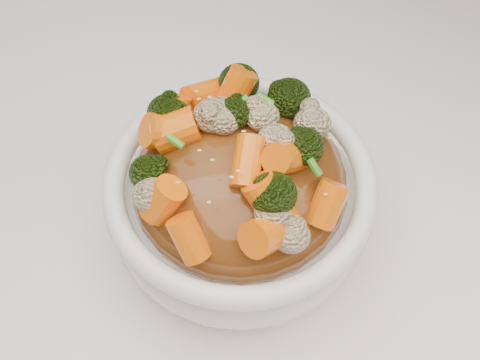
{
  "coord_description": "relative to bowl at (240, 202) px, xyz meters",
  "views": [
    {
      "loc": [
        -0.01,
        -0.18,
        1.17
      ],
      "look_at": [
        -0.01,
        0.05,
        0.82
      ],
      "focal_mm": 42.0,
      "sensor_mm": 36.0,
      "label": 1
    }
  ],
  "objects": [
    {
      "name": "sauce_base",
      "position": [
        -0.0,
        0.0,
        0.03
      ],
      "size": [
        0.21,
        0.21,
        0.09
      ],
      "primitive_type": "ellipsoid",
      "rotation": [
        0.0,
        0.0,
        -0.43
      ],
      "color": "#623210",
      "rests_on": "bowl"
    },
    {
      "name": "cauliflower",
      "position": [
        -0.0,
        0.0,
        0.08
      ],
      "size": [
        0.21,
        0.21,
        0.03
      ],
      "primitive_type": null,
      "rotation": [
        0.0,
        0.0,
        -0.43
      ],
      "color": "beige",
      "rests_on": "sauce_base"
    },
    {
      "name": "carrots",
      "position": [
        -0.0,
        0.0,
        0.09
      ],
      "size": [
        0.21,
        0.21,
        0.05
      ],
      "primitive_type": null,
      "rotation": [
        0.0,
        0.0,
        -0.43
      ],
      "color": "orange",
      "rests_on": "sauce_base"
    },
    {
      "name": "bowl",
      "position": [
        0.0,
        0.0,
        0.0
      ],
      "size": [
        0.27,
        0.27,
        0.08
      ],
      "primitive_type": null,
      "rotation": [
        0.0,
        0.0,
        -0.43
      ],
      "color": "white",
      "rests_on": "tablecloth"
    },
    {
      "name": "tablecloth",
      "position": [
        0.01,
        -0.05,
        -0.06
      ],
      "size": [
        1.2,
        0.8,
        0.04
      ],
      "primitive_type": "cube",
      "color": "white",
      "rests_on": "dining_table"
    },
    {
      "name": "broccoli",
      "position": [
        -0.0,
        0.0,
        0.08
      ],
      "size": [
        0.21,
        0.21,
        0.04
      ],
      "primitive_type": null,
      "rotation": [
        0.0,
        0.0,
        -0.43
      ],
      "color": "black",
      "rests_on": "sauce_base"
    },
    {
      "name": "scallions",
      "position": [
        -0.0,
        0.0,
        0.09
      ],
      "size": [
        0.16,
        0.16,
        0.02
      ],
      "primitive_type": null,
      "rotation": [
        0.0,
        0.0,
        -0.43
      ],
      "color": "#399021",
      "rests_on": "sauce_base"
    },
    {
      "name": "sesame_seeds",
      "position": [
        -0.0,
        0.0,
        0.09
      ],
      "size": [
        0.19,
        0.19,
        0.01
      ],
      "primitive_type": null,
      "rotation": [
        0.0,
        0.0,
        -0.43
      ],
      "color": "beige",
      "rests_on": "sauce_base"
    }
  ]
}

